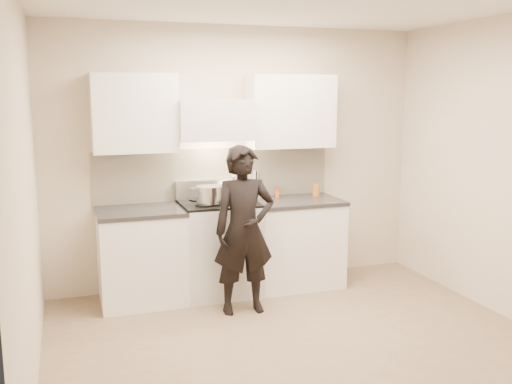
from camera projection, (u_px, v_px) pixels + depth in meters
ground_plane at (302, 346)px, 4.61m from camera, size 4.00×4.00×0.00m
room_shell at (280, 145)px, 4.66m from camera, size 4.04×3.54×2.70m
stove at (219, 247)px, 5.76m from camera, size 0.76×0.65×0.96m
counter_right at (295, 242)px, 6.03m from camera, size 0.92×0.67×0.92m
counter_left at (142, 256)px, 5.52m from camera, size 0.82×0.67×0.92m
wok at (234, 189)px, 5.86m from camera, size 0.32×0.40×0.26m
stock_pot at (209, 195)px, 5.53m from camera, size 0.35×0.30×0.17m
utensil_crock at (256, 190)px, 5.96m from camera, size 0.11×0.11×0.30m
spice_jar at (277, 193)px, 6.06m from camera, size 0.04×0.04×0.09m
oil_glass at (316, 190)px, 6.13m from camera, size 0.07×0.07×0.13m
person at (244, 230)px, 5.21m from camera, size 0.58×0.40×1.55m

